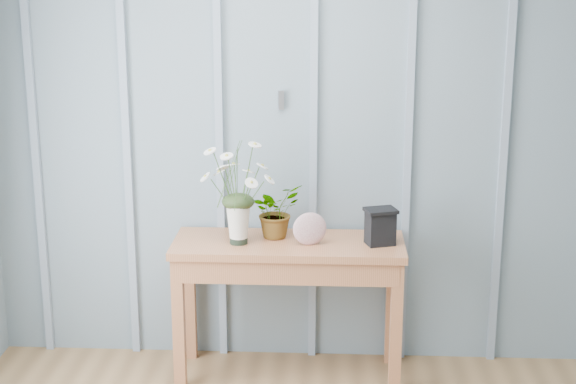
# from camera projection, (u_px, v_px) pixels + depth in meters

# --- Properties ---
(room_shell) EXTENTS (4.00, 4.50, 2.50)m
(room_shell) POSITION_uv_depth(u_px,v_px,m) (375.00, 12.00, 3.18)
(room_shell) COLOR gray
(room_shell) RESTS_ON ground
(sideboard) EXTENTS (1.20, 0.45, 0.75)m
(sideboard) POSITION_uv_depth(u_px,v_px,m) (288.00, 262.00, 4.59)
(sideboard) COLOR #A8643D
(sideboard) RESTS_ON ground
(daisy_vase) EXTENTS (0.41, 0.31, 0.58)m
(daisy_vase) POSITION_uv_depth(u_px,v_px,m) (238.00, 175.00, 4.44)
(daisy_vase) COLOR black
(daisy_vase) RESTS_ON sideboard
(spider_plant) EXTENTS (0.34, 0.34, 0.28)m
(spider_plant) POSITION_uv_depth(u_px,v_px,m) (276.00, 211.00, 4.61)
(spider_plant) COLOR #223518
(spider_plant) RESTS_ON sideboard
(felt_disc_vessel) EXTENTS (0.18, 0.08, 0.17)m
(felt_disc_vessel) POSITION_uv_depth(u_px,v_px,m) (310.00, 229.00, 4.49)
(felt_disc_vessel) COLOR #944861
(felt_disc_vessel) RESTS_ON sideboard
(carved_box) EXTENTS (0.19, 0.16, 0.19)m
(carved_box) POSITION_uv_depth(u_px,v_px,m) (380.00, 226.00, 4.50)
(carved_box) COLOR black
(carved_box) RESTS_ON sideboard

